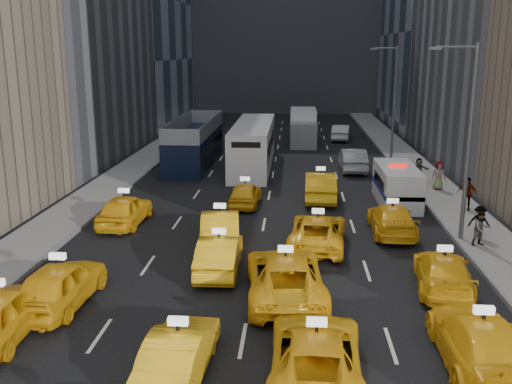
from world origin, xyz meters
TOP-DOWN VIEW (x-y plane):
  - ground at (0.00, 0.00)m, footprint 160.00×160.00m
  - sidewalk_west at (-10.50, 25.00)m, footprint 3.00×90.00m
  - sidewalk_east at (10.50, 25.00)m, footprint 3.00×90.00m
  - curb_west at (-9.05, 25.00)m, footprint 0.15×90.00m
  - curb_east at (9.05, 25.00)m, footprint 0.15×90.00m
  - streetlight_near at (9.18, 12.00)m, footprint 2.15×0.22m
  - streetlight_far at (9.18, 32.00)m, footprint 2.15×0.22m
  - taxi_5 at (-1.55, -0.04)m, footprint 1.73×4.33m
  - taxi_6 at (2.15, 0.01)m, footprint 2.61×5.40m
  - taxi_7 at (6.74, 0.89)m, footprint 2.24×5.35m
  - taxi_8 at (-6.54, 4.01)m, footprint 2.18×4.84m
  - taxi_9 at (-1.44, 7.55)m, footprint 1.66×4.53m
  - taxi_10 at (1.24, 5.28)m, footprint 3.13×6.00m
  - taxi_11 at (7.08, 6.37)m, footprint 2.54×4.96m
  - taxi_12 at (-7.05, 13.48)m, footprint 2.02×4.69m
  - taxi_13 at (-1.85, 10.92)m, footprint 2.24×4.98m
  - taxi_14 at (2.60, 10.79)m, footprint 2.90×5.45m
  - taxi_15 at (6.26, 12.95)m, footprint 2.09×4.95m
  - taxi_16 at (-1.27, 17.52)m, footprint 1.80×4.07m
  - taxi_17 at (3.07, 19.17)m, footprint 1.89×5.13m
  - nypd_van at (7.44, 18.65)m, footprint 2.39×5.55m
  - double_decker at (-6.17, 29.41)m, footprint 3.28×12.21m
  - city_bus at (-1.61, 28.66)m, footprint 3.29×13.06m
  - box_truck at (2.30, 39.86)m, footprint 2.61×7.08m
  - misc_car_0 at (5.80, 27.75)m, footprint 1.77×5.04m
  - misc_car_1 at (-6.53, 38.84)m, footprint 2.86×5.35m
  - misc_car_2 at (2.15, 45.32)m, footprint 2.23×4.88m
  - misc_car_3 at (-2.98, 42.58)m, footprint 1.91×4.00m
  - misc_car_4 at (6.07, 42.44)m, footprint 2.25×4.86m
  - pedestrian_1 at (9.88, 11.03)m, footprint 0.86×0.64m
  - pedestrian_2 at (10.11, 12.07)m, footprint 1.06×0.60m
  - pedestrian_3 at (10.95, 17.03)m, footprint 1.14×0.71m
  - pedestrian_4 at (10.54, 21.65)m, footprint 0.91×0.53m
  - pedestrian_5 at (9.76, 23.82)m, footprint 1.53×0.73m

SIDE VIEW (x-z plane):
  - ground at x=0.00m, z-range 0.00..0.00m
  - sidewalk_west at x=-10.50m, z-range 0.00..0.15m
  - sidewalk_east at x=10.50m, z-range 0.00..0.15m
  - curb_west at x=-9.05m, z-range 0.00..0.18m
  - curb_east at x=9.05m, z-range 0.00..0.18m
  - misc_car_3 at x=-2.98m, z-range 0.00..1.32m
  - taxi_16 at x=-1.27m, z-range 0.00..1.36m
  - taxi_11 at x=7.08m, z-range 0.00..1.38m
  - misc_car_2 at x=2.15m, z-range 0.00..1.38m
  - taxi_5 at x=-1.55m, z-range 0.00..1.40m
  - taxi_15 at x=6.26m, z-range 0.00..1.43m
  - misc_car_1 at x=-6.53m, z-range 0.00..1.43m
  - taxi_14 at x=2.60m, z-range 0.00..1.46m
  - taxi_6 at x=2.15m, z-range 0.00..1.48m
  - taxi_9 at x=-1.44m, z-range 0.00..1.48m
  - misc_car_4 at x=6.07m, z-range 0.00..1.54m
  - taxi_7 at x=6.74m, z-range 0.00..1.54m
  - taxi_12 at x=-7.05m, z-range 0.00..1.58m
  - taxi_13 at x=-1.85m, z-range 0.00..1.58m
  - taxi_10 at x=1.24m, z-range 0.00..1.61m
  - taxi_8 at x=-6.54m, z-range 0.00..1.61m
  - misc_car_0 at x=5.80m, z-range 0.00..1.66m
  - taxi_17 at x=3.07m, z-range 0.00..1.68m
  - pedestrian_2 at x=10.11m, z-range 0.15..1.70m
  - pedestrian_1 at x=9.88m, z-range 0.15..1.72m
  - pedestrian_5 at x=9.76m, z-range 0.15..1.74m
  - pedestrian_3 at x=10.95m, z-range 0.15..1.96m
  - pedestrian_4 at x=10.54m, z-range 0.15..1.97m
  - nypd_van at x=7.44m, z-range -0.11..2.23m
  - box_truck at x=2.30m, z-range -0.03..3.18m
  - city_bus at x=-1.61m, z-range -0.01..3.33m
  - double_decker at x=-6.17m, z-range -0.01..3.51m
  - streetlight_near at x=9.18m, z-range 0.42..9.42m
  - streetlight_far at x=9.18m, z-range 0.42..9.42m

